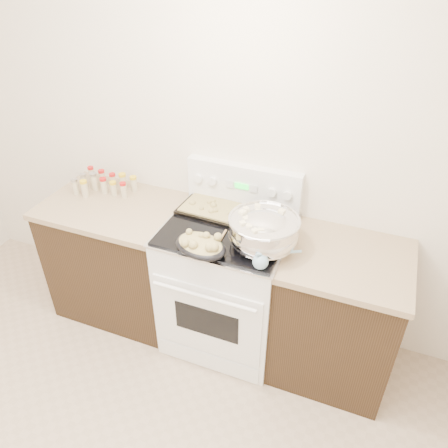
% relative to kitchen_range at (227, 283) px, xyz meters
% --- Properties ---
extents(counter_left, '(0.93, 0.67, 0.92)m').
position_rel_kitchen_range_xyz_m(counter_left, '(-0.83, 0.01, -0.03)').
color(counter_left, black).
rests_on(counter_left, ground).
extents(counter_right, '(0.73, 0.67, 0.92)m').
position_rel_kitchen_range_xyz_m(counter_right, '(0.73, 0.01, -0.03)').
color(counter_right, black).
rests_on(counter_right, ground).
extents(kitchen_range, '(0.78, 0.73, 1.22)m').
position_rel_kitchen_range_xyz_m(kitchen_range, '(0.00, 0.00, 0.00)').
color(kitchen_range, white).
rests_on(kitchen_range, ground).
extents(mixing_bowl, '(0.41, 0.41, 0.24)m').
position_rel_kitchen_range_xyz_m(mixing_bowl, '(0.26, -0.10, 0.55)').
color(mixing_bowl, silver).
rests_on(mixing_bowl, kitchen_range).
extents(roasting_pan, '(0.36, 0.30, 0.12)m').
position_rel_kitchen_range_xyz_m(roasting_pan, '(-0.05, -0.29, 0.50)').
color(roasting_pan, black).
rests_on(roasting_pan, kitchen_range).
extents(baking_sheet, '(0.42, 0.30, 0.05)m').
position_rel_kitchen_range_xyz_m(baking_sheet, '(-0.16, 0.14, 0.47)').
color(baking_sheet, black).
rests_on(baking_sheet, kitchen_range).
extents(wooden_spoon, '(0.04, 0.26, 0.04)m').
position_rel_kitchen_range_xyz_m(wooden_spoon, '(0.01, -0.24, 0.46)').
color(wooden_spoon, tan).
rests_on(wooden_spoon, kitchen_range).
extents(blue_ladle, '(0.23, 0.22, 0.11)m').
position_rel_kitchen_range_xyz_m(blue_ladle, '(0.31, -0.28, 0.49)').
color(blue_ladle, '#7DA4BA').
rests_on(blue_ladle, kitchen_range).
extents(spice_jars, '(0.40, 0.25, 0.13)m').
position_rel_kitchen_range_xyz_m(spice_jars, '(-0.98, 0.14, 0.49)').
color(spice_jars, '#BFB28C').
rests_on(spice_jars, counter_left).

